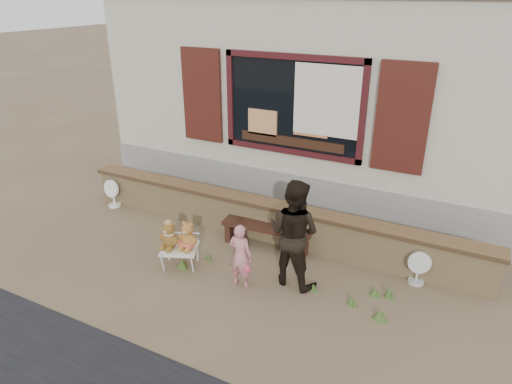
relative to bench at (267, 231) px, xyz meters
The scene contains 12 objects.
ground 0.80m from the bench, 99.61° to the right, with size 80.00×80.00×0.00m, color brown.
shopfront 4.13m from the bench, 91.90° to the left, with size 8.04×5.13×4.00m.
brick_wall 0.30m from the bench, 115.34° to the left, with size 7.10×0.36×0.67m.
bench is the anchor object (origin of this frame).
folding_chair 1.43m from the bench, 129.57° to the right, with size 0.66×0.63×0.32m.
teddy_bear_left 1.58m from the bench, 131.97° to the right, with size 0.32×0.28×0.43m, color brown, non-canonical shape.
teddy_bear_right 1.33m from the bench, 126.71° to the right, with size 0.32×0.28×0.44m, color #905D28, non-canonical shape.
child 1.14m from the bench, 83.17° to the right, with size 0.35×0.23×0.96m, color #D68087.
adult 1.15m from the bench, 43.41° to the right, with size 0.76×0.59×1.57m, color black.
fan_left 3.28m from the bench, behind, with size 0.34×0.23×0.55m.
fan_right 2.34m from the bench, ahead, with size 0.33×0.22×0.52m.
grass_tufts 1.29m from the bench, 39.52° to the right, with size 3.09×0.82×0.16m.
Camera 1 is at (2.90, -5.08, 3.84)m, focal length 32.00 mm.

